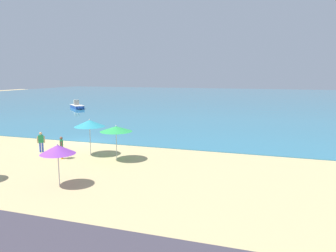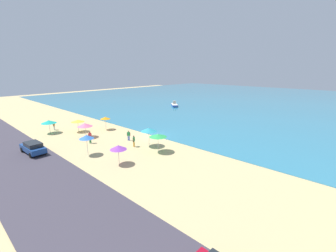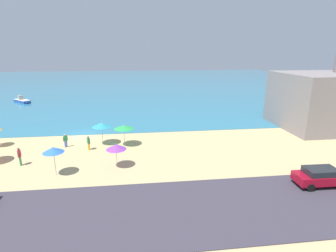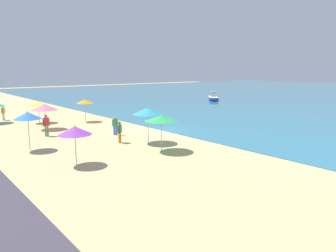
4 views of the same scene
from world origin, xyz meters
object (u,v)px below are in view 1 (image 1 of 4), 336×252
Objects in this scene: beach_umbrella_5 at (58,149)px; beach_umbrella_7 at (116,129)px; beach_umbrella_1 at (90,123)px; bather_0 at (41,141)px; bather_3 at (62,146)px; skiff_nearshore at (77,106)px.

beach_umbrella_5 is 5.82m from beach_umbrella_7.
beach_umbrella_5 is at bearing -94.83° from beach_umbrella_7.
beach_umbrella_1 reaches higher than beach_umbrella_7.
beach_umbrella_5 is at bearing -72.49° from beach_umbrella_1.
bather_3 reaches higher than bather_0.
beach_umbrella_1 is at bearing -54.67° from skiff_nearshore.
beach_umbrella_1 is 4.38m from bather_0.
beach_umbrella_7 is (2.55, -0.73, -0.17)m from beach_umbrella_1.
bather_0 is at bearing 177.52° from beach_umbrella_7.
bather_0 is at bearing 156.45° from bather_3.
beach_umbrella_1 is at bearing 50.92° from bather_3.
beach_umbrella_5 reaches higher than skiff_nearshore.
skiff_nearshore is at bearing 122.40° from beach_umbrella_5.
bather_3 is at bearing -129.08° from beach_umbrella_1.
bather_3 is 0.38× the size of skiff_nearshore.
beach_umbrella_5 is at bearing -57.60° from skiff_nearshore.
beach_umbrella_7 is at bearing -16.01° from beach_umbrella_1.
beach_umbrella_1 reaches higher than bather_3.
beach_umbrella_5 is 6.05m from bather_3.
skiff_nearshore is (-18.55, 29.70, -0.48)m from bather_3.
bather_3 reaches higher than skiff_nearshore.
beach_umbrella_7 reaches higher than skiff_nearshore.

